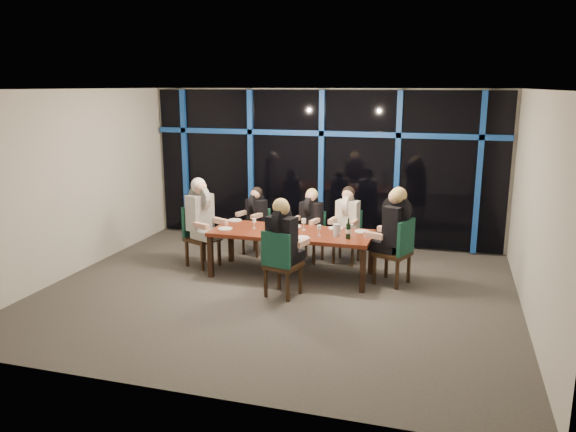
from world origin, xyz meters
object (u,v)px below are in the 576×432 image
Objects in this scene: diner_end_left at (201,210)px; diner_far_left at (255,211)px; chair_end_right at (398,248)px; chair_far_right at (348,233)px; diner_far_mid at (310,214)px; chair_far_left at (258,228)px; wine_bottle at (348,231)px; chair_end_left at (199,232)px; diner_end_right at (394,221)px; chair_far_mid at (312,233)px; water_pitcher at (336,230)px; dining_table at (291,235)px; chair_near_mid at (280,261)px; diner_far_right at (347,214)px; diner_near_mid at (283,233)px.

diner_far_left is at bearing -12.15° from diner_end_left.
diner_far_left reaches higher than chair_end_right.
diner_far_mid reaches higher than chair_far_right.
wine_bottle reaches higher than chair_far_left.
chair_far_right is 1.07× the size of diner_far_mid.
chair_end_left is 1.02× the size of diner_end_right.
chair_far_mid is at bearing -40.30° from diner_end_left.
chair_far_right is 0.90× the size of diner_end_right.
chair_far_mid is at bearing 127.31° from wine_bottle.
diner_end_left is (-1.71, -0.79, 0.15)m from diner_far_mid.
water_pitcher is (-0.20, 0.10, -0.03)m from wine_bottle.
dining_table is 2.46× the size of chair_end_right.
chair_far_right is 0.88× the size of chair_end_left.
chair_far_mid is 0.63m from chair_far_right.
water_pitcher reaches higher than chair_far_mid.
dining_table is 7.92× the size of wine_bottle.
chair_end_left is 3.34m from diner_end_right.
chair_near_mid is 5.16× the size of water_pitcher.
diner_far_right is 0.91× the size of diner_near_mid.
chair_far_right is at bearing 100.17° from wine_bottle.
diner_end_left is 3.23m from diner_end_right.
diner_far_right is at bearing -47.50° from chair_end_left.
chair_end_right is 1.03× the size of diner_end_right.
diner_near_mid reaches higher than water_pitcher.
diner_near_mid is at bearing -75.51° from chair_far_mid.
diner_far_mid is at bearing -42.04° from diner_end_left.
chair_far_right is 2.07m from diner_near_mid.
chair_far_left is at bearing -47.15° from diner_near_mid.
dining_table is at bearing -163.17° from water_pitcher.
chair_far_right is 1.15m from water_pitcher.
diner_far_right is at bearing 19.21° from diner_far_left.
chair_far_mid is 0.87× the size of diner_end_left.
dining_table is at bearing -68.78° from diner_end_left.
dining_table is 2.81× the size of chair_far_right.
dining_table is 1.37m from diner_far_left.
chair_far_left is 1.03× the size of diner_far_left.
diner_end_right is (1.62, 0.08, 0.33)m from dining_table.
diner_far_mid is at bearing -75.06° from diner_near_mid.
dining_table is at bearing -66.88° from chair_end_right.
diner_far_mid is at bearing -94.84° from chair_end_right.
diner_far_right is (0.62, 1.93, 0.32)m from chair_near_mid.
diner_end_left is 1.99m from diner_near_mid.
diner_end_left reaches higher than wine_bottle.
chair_end_right is 1.90m from chair_near_mid.
diner_near_mid reaches higher than chair_far_mid.
diner_near_mid is (0.01, -1.82, 0.47)m from chair_far_mid.
diner_end_left is 1.03× the size of diner_near_mid.
diner_end_left reaches higher than chair_end_left.
diner_near_mid is (-1.49, -0.98, -0.04)m from diner_end_right.
diner_far_mid reaches higher than diner_far_left.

